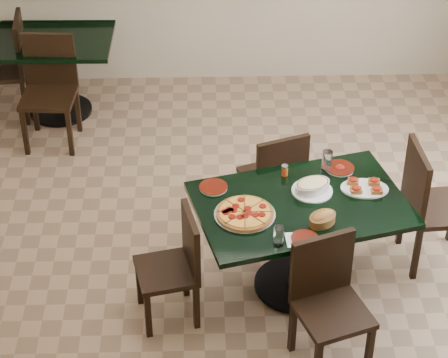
{
  "coord_description": "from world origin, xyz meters",
  "views": [
    {
      "loc": [
        -0.26,
        -4.91,
        4.29
      ],
      "look_at": [
        -0.13,
        0.0,
        0.73
      ],
      "focal_mm": 70.0,
      "sensor_mm": 36.0,
      "label": 1
    }
  ],
  "objects_px": {
    "chair_near": "(328,296)",
    "bruschetta_platter": "(365,187)",
    "main_table": "(300,224)",
    "chair_right": "(429,200)",
    "back_table": "(55,62)",
    "bread_basket": "(322,218)",
    "back_chair_left": "(10,62)",
    "chair_far": "(276,176)",
    "pepperoni_pizza": "(245,213)",
    "back_chair_near": "(50,84)",
    "chair_left": "(177,262)",
    "lasagna_casserole": "(312,186)"
  },
  "relations": [
    {
      "from": "chair_near",
      "to": "bruschetta_platter",
      "type": "height_order",
      "value": "chair_near"
    },
    {
      "from": "lasagna_casserole",
      "to": "back_chair_near",
      "type": "bearing_deg",
      "value": 113.06
    },
    {
      "from": "chair_near",
      "to": "back_chair_left",
      "type": "bearing_deg",
      "value": 109.31
    },
    {
      "from": "chair_far",
      "to": "bread_basket",
      "type": "distance_m",
      "value": 0.97
    },
    {
      "from": "bread_basket",
      "to": "back_table",
      "type": "bearing_deg",
      "value": 91.59
    },
    {
      "from": "chair_far",
      "to": "lasagna_casserole",
      "type": "distance_m",
      "value": 0.66
    },
    {
      "from": "chair_right",
      "to": "back_chair_left",
      "type": "height_order",
      "value": "chair_right"
    },
    {
      "from": "chair_right",
      "to": "pepperoni_pizza",
      "type": "bearing_deg",
      "value": 102.16
    },
    {
      "from": "chair_right",
      "to": "lasagna_casserole",
      "type": "bearing_deg",
      "value": 95.21
    },
    {
      "from": "back_chair_near",
      "to": "chair_right",
      "type": "bearing_deg",
      "value": -26.98
    },
    {
      "from": "back_chair_near",
      "to": "bread_basket",
      "type": "relative_size",
      "value": 4.04
    },
    {
      "from": "back_chair_left",
      "to": "pepperoni_pizza",
      "type": "distance_m",
      "value": 3.23
    },
    {
      "from": "back_chair_left",
      "to": "main_table",
      "type": "bearing_deg",
      "value": 39.26
    },
    {
      "from": "back_table",
      "to": "bread_basket",
      "type": "height_order",
      "value": "bread_basket"
    },
    {
      "from": "chair_far",
      "to": "pepperoni_pizza",
      "type": "relative_size",
      "value": 2.16
    },
    {
      "from": "chair_left",
      "to": "back_chair_left",
      "type": "height_order",
      "value": "back_chair_left"
    },
    {
      "from": "back_chair_left",
      "to": "bruschetta_platter",
      "type": "height_order",
      "value": "back_chair_left"
    },
    {
      "from": "bruschetta_platter",
      "to": "pepperoni_pizza",
      "type": "bearing_deg",
      "value": -157.01
    },
    {
      "from": "chair_far",
      "to": "pepperoni_pizza",
      "type": "bearing_deg",
      "value": 51.08
    },
    {
      "from": "back_chair_left",
      "to": "bread_basket",
      "type": "distance_m",
      "value": 3.63
    },
    {
      "from": "chair_right",
      "to": "bread_basket",
      "type": "bearing_deg",
      "value": 116.03
    },
    {
      "from": "chair_near",
      "to": "back_chair_near",
      "type": "distance_m",
      "value": 3.37
    },
    {
      "from": "back_table",
      "to": "pepperoni_pizza",
      "type": "height_order",
      "value": "pepperoni_pizza"
    },
    {
      "from": "chair_near",
      "to": "back_chair_left",
      "type": "distance_m",
      "value": 3.94
    },
    {
      "from": "back_table",
      "to": "bruschetta_platter",
      "type": "height_order",
      "value": "bruschetta_platter"
    },
    {
      "from": "back_table",
      "to": "lasagna_casserole",
      "type": "xyz_separation_m",
      "value": [
        2.07,
        -2.32,
        0.27
      ]
    },
    {
      "from": "bread_basket",
      "to": "main_table",
      "type": "bearing_deg",
      "value": 81.1
    },
    {
      "from": "chair_near",
      "to": "chair_right",
      "type": "height_order",
      "value": "chair_right"
    },
    {
      "from": "chair_near",
      "to": "lasagna_casserole",
      "type": "distance_m",
      "value": 0.82
    },
    {
      "from": "back_table",
      "to": "lasagna_casserole",
      "type": "bearing_deg",
      "value": -47.32
    },
    {
      "from": "pepperoni_pizza",
      "to": "bruschetta_platter",
      "type": "bearing_deg",
      "value": 17.61
    },
    {
      "from": "chair_near",
      "to": "chair_left",
      "type": "height_order",
      "value": "chair_near"
    },
    {
      "from": "lasagna_casserole",
      "to": "bread_basket",
      "type": "distance_m",
      "value": 0.34
    },
    {
      "from": "chair_left",
      "to": "back_chair_near",
      "type": "distance_m",
      "value": 2.53
    },
    {
      "from": "chair_far",
      "to": "bread_basket",
      "type": "height_order",
      "value": "chair_far"
    },
    {
      "from": "chair_near",
      "to": "bruschetta_platter",
      "type": "xyz_separation_m",
      "value": [
        0.33,
        0.78,
        0.27
      ]
    },
    {
      "from": "lasagna_casserole",
      "to": "bruschetta_platter",
      "type": "distance_m",
      "value": 0.36
    },
    {
      "from": "chair_near",
      "to": "bruschetta_platter",
      "type": "relative_size",
      "value": 2.6
    },
    {
      "from": "main_table",
      "to": "back_chair_left",
      "type": "height_order",
      "value": "back_chair_left"
    },
    {
      "from": "back_table",
      "to": "bruschetta_platter",
      "type": "distance_m",
      "value": 3.36
    },
    {
      "from": "main_table",
      "to": "back_table",
      "type": "distance_m",
      "value": 3.14
    },
    {
      "from": "chair_right",
      "to": "back_table",
      "type": "bearing_deg",
      "value": 48.98
    },
    {
      "from": "main_table",
      "to": "chair_left",
      "type": "xyz_separation_m",
      "value": [
        -0.83,
        -0.25,
        -0.11
      ]
    },
    {
      "from": "back_table",
      "to": "chair_near",
      "type": "relative_size",
      "value": 1.19
    },
    {
      "from": "main_table",
      "to": "chair_far",
      "type": "bearing_deg",
      "value": 84.21
    },
    {
      "from": "main_table",
      "to": "back_chair_left",
      "type": "relative_size",
      "value": 1.62
    },
    {
      "from": "back_table",
      "to": "bread_basket",
      "type": "distance_m",
      "value": 3.4
    },
    {
      "from": "chair_right",
      "to": "pepperoni_pizza",
      "type": "distance_m",
      "value": 1.4
    },
    {
      "from": "main_table",
      "to": "chair_near",
      "type": "relative_size",
      "value": 1.74
    },
    {
      "from": "chair_far",
      "to": "chair_near",
      "type": "xyz_separation_m",
      "value": [
        0.22,
        -1.32,
        0.02
      ]
    }
  ]
}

